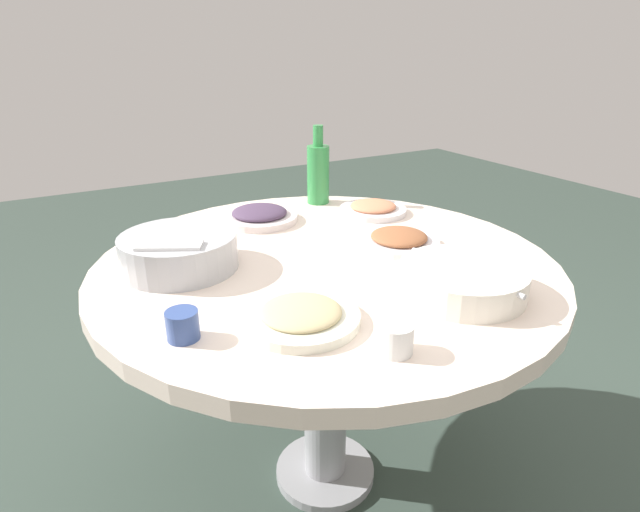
{
  "coord_description": "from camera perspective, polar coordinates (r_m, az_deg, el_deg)",
  "views": [
    {
      "loc": [
        0.63,
        1.07,
        1.27
      ],
      "look_at": [
        0.05,
        0.05,
        0.78
      ],
      "focal_mm": 28.83,
      "sensor_mm": 36.0,
      "label": 1
    }
  ],
  "objects": [
    {
      "name": "round_dining_table",
      "position": [
        1.39,
        0.66,
        -4.13
      ],
      "size": [
        1.2,
        1.2,
        0.74
      ],
      "color": "#99999E",
      "rests_on": "ground"
    },
    {
      "name": "tea_cup_far",
      "position": [
        0.95,
        8.34,
        -9.03
      ],
      "size": [
        0.07,
        0.07,
        0.06
      ],
      "primitive_type": "cylinder",
      "color": "white",
      "rests_on": "round_dining_table"
    },
    {
      "name": "tea_cup_near",
      "position": [
        1.02,
        -15.01,
        -7.42
      ],
      "size": [
        0.06,
        0.06,
        0.06
      ],
      "primitive_type": "cylinder",
      "color": "#354D8D",
      "rests_on": "round_dining_table"
    },
    {
      "name": "dish_shrimp",
      "position": [
        1.72,
        5.9,
        5.27
      ],
      "size": [
        0.22,
        0.22,
        0.04
      ],
      "color": "white",
      "rests_on": "round_dining_table"
    },
    {
      "name": "soup_bowl",
      "position": [
        1.19,
        15.5,
        -2.72
      ],
      "size": [
        0.28,
        0.31,
        0.07
      ],
      "color": "white",
      "rests_on": "round_dining_table"
    },
    {
      "name": "dish_eggplant",
      "position": [
        1.64,
        -6.72,
        4.5
      ],
      "size": [
        0.24,
        0.24,
        0.05
      ],
      "color": "silver",
      "rests_on": "round_dining_table"
    },
    {
      "name": "dish_noodles",
      "position": [
        1.04,
        -2.12,
        -6.61
      ],
      "size": [
        0.24,
        0.24,
        0.04
      ],
      "color": "white",
      "rests_on": "round_dining_table"
    },
    {
      "name": "ground",
      "position": [
        1.78,
        0.56,
        -23.05
      ],
      "size": [
        8.0,
        8.0,
        0.0
      ],
      "primitive_type": "plane",
      "color": "#34423A"
    },
    {
      "name": "dish_stirfry",
      "position": [
        1.45,
        8.74,
        1.8
      ],
      "size": [
        0.23,
        0.23,
        0.05
      ],
      "color": "silver",
      "rests_on": "round_dining_table"
    },
    {
      "name": "green_bottle",
      "position": [
        1.81,
        -0.21,
        9.28
      ],
      "size": [
        0.08,
        0.08,
        0.27
      ],
      "color": "#338E47",
      "rests_on": "round_dining_table"
    },
    {
      "name": "rice_bowl",
      "position": [
        1.32,
        -15.38,
        0.55
      ],
      "size": [
        0.29,
        0.29,
        0.1
      ],
      "color": "#B2B5BA",
      "rests_on": "round_dining_table"
    }
  ]
}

